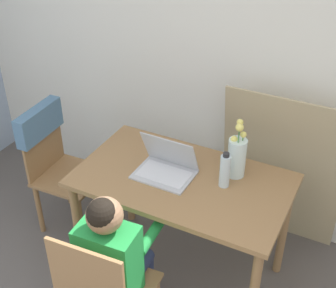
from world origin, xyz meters
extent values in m
cube|color=white|center=(0.00, 2.23, 1.25)|extent=(6.40, 0.05, 2.50)
cube|color=olive|center=(-0.17, 1.49, 0.74)|extent=(1.18, 0.69, 0.03)
cylinder|color=olive|center=(-0.71, 1.20, 0.36)|extent=(0.05, 0.05, 0.72)
cylinder|color=olive|center=(-0.71, 1.78, 0.36)|extent=(0.05, 0.05, 0.72)
cylinder|color=olive|center=(0.37, 1.78, 0.36)|extent=(0.05, 0.05, 0.72)
cube|color=olive|center=(-0.27, 0.70, 0.65)|extent=(0.38, 0.04, 0.46)
cylinder|color=olive|center=(-0.46, 1.05, 0.20)|extent=(0.04, 0.04, 0.40)
cube|color=olive|center=(-1.04, 1.56, 0.41)|extent=(0.42, 0.42, 0.02)
cube|color=olive|center=(-1.23, 1.56, 0.65)|extent=(0.03, 0.38, 0.46)
cylinder|color=olive|center=(-0.87, 1.40, 0.20)|extent=(0.04, 0.04, 0.40)
cylinder|color=olive|center=(-0.88, 1.74, 0.20)|extent=(0.04, 0.04, 0.40)
cylinder|color=olive|center=(-1.21, 1.39, 0.20)|extent=(0.04, 0.04, 0.40)
cylinder|color=olive|center=(-1.22, 1.73, 0.20)|extent=(0.04, 0.04, 0.40)
cube|color=slate|center=(-1.23, 1.56, 0.79)|extent=(0.10, 0.40, 0.20)
cube|color=#1E8438|center=(-0.28, 0.89, 0.63)|extent=(0.30, 0.20, 0.41)
sphere|color=#936B4C|center=(-0.28, 0.89, 0.92)|extent=(0.17, 0.17, 0.17)
sphere|color=black|center=(-0.28, 0.87, 0.94)|extent=(0.15, 0.15, 0.15)
cylinder|color=navy|center=(-0.22, 1.03, 0.44)|extent=(0.11, 0.29, 0.09)
cylinder|color=navy|center=(-0.35, 1.03, 0.44)|extent=(0.11, 0.29, 0.09)
cylinder|color=navy|center=(-0.23, 1.17, 0.21)|extent=(0.07, 0.07, 0.42)
cylinder|color=navy|center=(-0.36, 1.16, 0.21)|extent=(0.07, 0.07, 0.42)
cylinder|color=#1E8438|center=(-0.17, 1.11, 0.65)|extent=(0.07, 0.24, 0.06)
cylinder|color=#1E8438|center=(-0.41, 1.09, 0.65)|extent=(0.07, 0.24, 0.06)
cube|color=#B2B2B7|center=(-0.28, 1.47, 0.76)|extent=(0.32, 0.24, 0.01)
cube|color=silver|center=(-0.28, 1.47, 0.76)|extent=(0.28, 0.17, 0.00)
cube|color=#B2B2B7|center=(-0.28, 1.54, 0.87)|extent=(0.32, 0.11, 0.22)
cube|color=#19284C|center=(-0.28, 1.54, 0.87)|extent=(0.29, 0.09, 0.19)
cylinder|color=silver|center=(0.07, 1.66, 0.87)|extent=(0.10, 0.10, 0.23)
cylinder|color=#3D7A38|center=(0.09, 1.66, 0.91)|extent=(0.01, 0.01, 0.22)
sphere|color=#EFDB66|center=(0.09, 1.66, 1.02)|extent=(0.03, 0.03, 0.03)
cylinder|color=#3D7A38|center=(0.06, 1.68, 0.94)|extent=(0.01, 0.01, 0.28)
sphere|color=#EFDB66|center=(0.06, 1.68, 1.08)|extent=(0.04, 0.04, 0.04)
cylinder|color=#3D7A38|center=(0.05, 1.65, 0.89)|extent=(0.01, 0.01, 0.19)
sphere|color=#EFDB66|center=(0.05, 1.65, 0.98)|extent=(0.04, 0.04, 0.04)
cylinder|color=#3D7A38|center=(0.08, 1.63, 0.93)|extent=(0.01, 0.01, 0.28)
sphere|color=#EFDB66|center=(0.08, 1.63, 1.07)|extent=(0.04, 0.04, 0.04)
cylinder|color=silver|center=(0.05, 1.53, 0.85)|extent=(0.06, 0.06, 0.19)
cylinder|color=#262628|center=(0.05, 1.53, 0.95)|extent=(0.03, 0.03, 0.02)
cube|color=tan|center=(0.24, 2.09, 0.55)|extent=(0.78, 0.17, 1.10)
camera|label=1|loc=(0.69, -0.38, 2.33)|focal=50.00mm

